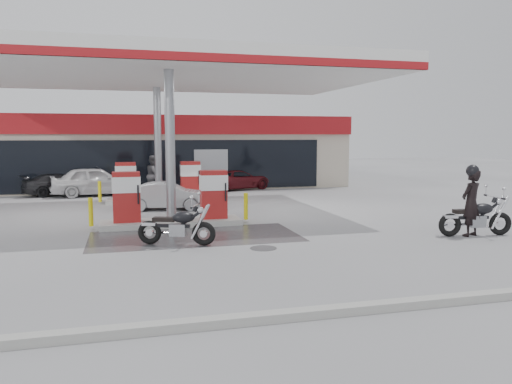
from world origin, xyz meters
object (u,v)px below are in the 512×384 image
Objects in this scene: hatchback_silver at (167,196)px; parked_car_left at (61,184)px; attendant at (154,175)px; sedan_white at (96,181)px; parked_motorcycle at (178,227)px; parked_car_right at (237,180)px; pump_island_near at (171,204)px; pump_island_far at (159,186)px; biker_main at (471,203)px; main_motorcycle at (477,218)px.

hatchback_silver is 7.91m from parked_car_left.
sedan_white is at bearing 95.48° from attendant.
parked_car_right is (4.60, 13.26, 0.06)m from parked_motorcycle.
pump_island_near reaches higher than parked_car_right.
pump_island_far is at bearing 113.76° from parked_car_right.
attendant reaches higher than parked_motorcycle.
hatchback_silver is 0.85× the size of parked_car_right.
pump_island_far is 4.27m from sedan_white.
pump_island_far is at bearing -165.42° from attendant.
attendant is (-0.04, 8.80, 0.27)m from pump_island_near.
parked_motorcycle reaches higher than parked_car_left.
attendant is at bearing 90.89° from pump_island_far.
biker_main is 11.11m from hatchback_silver.
pump_island_near is 3.02m from parked_motorcycle.
biker_main reaches higher than pump_island_far.
attendant reaches higher than parked_car_left.
sedan_white is at bearing 78.56° from parked_car_right.
main_motorcycle is at bearing 14.65° from parked_motorcycle.
pump_island_far is 1.32× the size of parked_car_right.
attendant is 0.59× the size of hatchback_silver.
parked_car_right is (-3.97, 14.25, 0.03)m from main_motorcycle.
parked_car_left is (-12.97, 14.00, 0.02)m from main_motorcycle.
hatchback_silver is at bearing -159.56° from sedan_white.
main_motorcycle is 11.27m from hatchback_silver.
main_motorcycle is 17.37m from sedan_white.
pump_island_near reaches higher than parked_motorcycle.
pump_island_near is at bearing -177.31° from parked_car_left.
hatchback_silver is at bearing 127.22° from parked_car_right.
parked_car_left is (-4.40, 13.01, 0.04)m from parked_motorcycle.
parked_car_right is (9.00, 0.25, 0.01)m from parked_car_left.
main_motorcycle is at bearing 151.41° from biker_main.
parked_motorcycle is 12.51m from sedan_white.
hatchback_silver is 0.91× the size of parked_car_left.
parked_car_left is at bearing 45.60° from hatchback_silver.
pump_island_near is at bearing -90.00° from pump_island_far.
pump_island_far reaches higher than main_motorcycle.
pump_island_far reaches higher than hatchback_silver.
sedan_white is at bearing 138.04° from main_motorcycle.
main_motorcycle is at bearing -158.73° from parked_car_left.
pump_island_far is 1.54× the size of hatchback_silver.
pump_island_near is 2.28× the size of main_motorcycle.
sedan_white is (-2.82, 3.20, 0.01)m from pump_island_far.
parked_car_right is at bearing -89.36° from sedan_white.
parked_motorcycle is 0.52× the size of parked_car_right.
pump_island_far is at bearing -72.68° from biker_main.
attendant is 5.22m from hatchback_silver.
main_motorcycle is 0.58× the size of parked_car_right.
pump_island_near is 9.62m from sedan_white.
main_motorcycle reaches higher than parked_motorcycle.
parked_car_right is at bearing -109.94° from parked_car_left.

